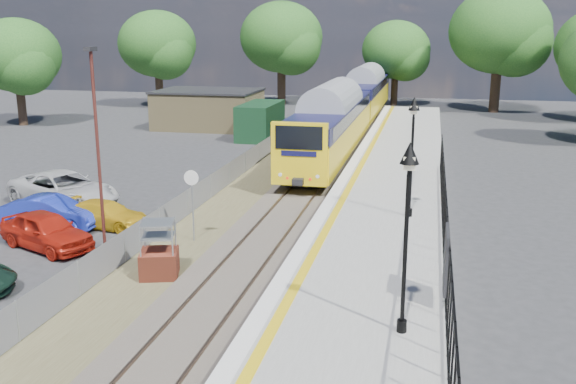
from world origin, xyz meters
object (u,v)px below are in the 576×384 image
(victorian_lamp_north, at_px, (413,129))
(car_blue, at_px, (52,212))
(car_red, at_px, (46,230))
(train, at_px, (352,104))
(carpark_lamp, at_px, (97,137))
(victorian_lamp_south, at_px, (408,194))
(brick_plinth, at_px, (159,251))
(speed_sign, at_px, (192,194))
(car_white, at_px, (64,189))
(car_yellow, at_px, (105,214))

(victorian_lamp_north, relative_size, car_blue, 1.14)
(car_red, bearing_deg, train, 8.33)
(carpark_lamp, relative_size, car_red, 1.79)
(victorian_lamp_south, height_order, brick_plinth, victorian_lamp_south)
(victorian_lamp_south, xyz_separation_m, carpark_lamp, (-11.21, 6.39, -0.13))
(victorian_lamp_south, xyz_separation_m, car_red, (-13.26, 5.87, -3.60))
(carpark_lamp, xyz_separation_m, car_red, (-2.05, -0.52, -3.47))
(speed_sign, relative_size, car_blue, 0.70)
(car_red, relative_size, car_white, 0.72)
(brick_plinth, xyz_separation_m, speed_sign, (-0.20, 3.66, 1.00))
(train, height_order, car_blue, train)
(brick_plinth, xyz_separation_m, carpark_lamp, (-3.21, 2.32, 3.24))
(victorian_lamp_north, bearing_deg, carpark_lamp, -161.85)
(victorian_lamp_south, xyz_separation_m, brick_plinth, (-8.00, 4.07, -3.37))
(train, relative_size, brick_plinth, 21.14)
(victorian_lamp_south, height_order, victorian_lamp_north, same)
(victorian_lamp_south, relative_size, car_blue, 1.14)
(car_blue, bearing_deg, car_red, -152.86)
(carpark_lamp, bearing_deg, car_yellow, 117.10)
(victorian_lamp_south, height_order, carpark_lamp, carpark_lamp)
(train, bearing_deg, speed_sign, -95.64)
(car_blue, height_order, car_yellow, car_blue)
(speed_sign, height_order, car_red, speed_sign)
(brick_plinth, height_order, car_red, brick_plinth)
(train, height_order, car_yellow, train)
(train, distance_m, car_white, 25.92)
(car_red, bearing_deg, car_yellow, 7.09)
(victorian_lamp_north, relative_size, carpark_lamp, 0.63)
(car_red, height_order, car_white, car_white)
(train, xyz_separation_m, speed_sign, (-2.70, -27.34, -0.42))
(speed_sign, bearing_deg, car_blue, 174.00)
(car_blue, xyz_separation_m, car_white, (-1.35, 3.15, 0.13))
(victorian_lamp_south, bearing_deg, speed_sign, 136.71)
(car_red, bearing_deg, victorian_lamp_north, -49.23)
(carpark_lamp, bearing_deg, speed_sign, 23.93)
(train, relative_size, carpark_lamp, 5.56)
(car_white, bearing_deg, car_red, -132.05)
(train, bearing_deg, car_white, -113.59)
(carpark_lamp, relative_size, car_yellow, 1.95)
(car_blue, xyz_separation_m, car_yellow, (2.09, 0.57, -0.12))
(speed_sign, bearing_deg, car_yellow, 164.47)
(victorian_lamp_north, xyz_separation_m, train, (-5.30, 25.07, -1.96))
(speed_sign, xyz_separation_m, car_yellow, (-4.22, 1.04, -1.38))
(victorian_lamp_north, bearing_deg, speed_sign, -164.13)
(victorian_lamp_north, xyz_separation_m, carpark_lamp, (-11.01, -3.61, -0.13))
(speed_sign, bearing_deg, carpark_lamp, -157.75)
(train, distance_m, car_blue, 28.39)
(victorian_lamp_south, xyz_separation_m, car_white, (-15.86, 11.35, -3.51))
(victorian_lamp_north, height_order, car_red, victorian_lamp_north)
(victorian_lamp_south, bearing_deg, car_white, 144.40)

